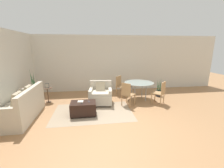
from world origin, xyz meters
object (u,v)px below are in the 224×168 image
potted_plant (35,96)px  dining_chair_near_left (127,93)px  book_stack (80,102)px  tv_remote_secondary (89,102)px  tv_remote_primary (82,103)px  potted_plant_small (159,92)px  dining_chair_far_left (120,84)px  dining_table (139,84)px  armchair (101,95)px  picture_frame (47,86)px  dining_chair_near_right (160,91)px  couch (22,108)px  side_table (48,92)px  ottoman (83,108)px

potted_plant → dining_chair_near_left: (3.55, -0.84, 0.24)m
book_stack → tv_remote_secondary: size_ratio=1.38×
tv_remote_primary → potted_plant_small: potted_plant_small is taller
potted_plant → dining_chair_far_left: potted_plant is taller
dining_chair_far_left → dining_table: bearing=-45.0°
armchair → potted_plant: potted_plant is taller
tv_remote_secondary → picture_frame: (-1.65, 1.39, 0.25)m
potted_plant → potted_plant_small: (5.25, 0.11, -0.08)m
potted_plant → dining_chair_near_right: potted_plant is taller
couch → tv_remote_secondary: size_ratio=14.23×
book_stack → dining_table: 2.63m
tv_remote_primary → dining_table: dining_table is taller
dining_chair_near_right → potted_plant: bearing=170.2°
tv_remote_secondary → side_table: 2.15m
couch → side_table: 1.42m
potted_plant → dining_chair_far_left: (3.55, 0.47, 0.24)m
potted_plant_small → book_stack: bearing=-156.5°
side_table → potted_plant: bearing=-178.4°
tv_remote_secondary → potted_plant: potted_plant is taller
book_stack → tv_remote_secondary: book_stack is taller
tv_remote_primary → tv_remote_secondary: 0.25m
side_table → picture_frame: (0.00, -0.00, 0.27)m
armchair → ottoman: 1.15m
armchair → potted_plant: (-2.58, 0.44, -0.07)m
dining_table → couch: bearing=-164.2°
potted_plant_small → side_table: bearing=-178.9°
dining_chair_near_right → tv_remote_primary: bearing=-167.6°
picture_frame → dining_table: picture_frame is taller
armchair → dining_chair_near_left: 1.06m
dining_chair_far_left → side_table: bearing=-171.5°
tv_remote_primary → potted_plant_small: bearing=25.5°
armchair → tv_remote_secondary: armchair is taller
potted_plant_small → dining_chair_near_right: bearing=-112.6°
potted_plant → picture_frame: size_ratio=7.92×
dining_chair_near_left → potted_plant_small: 1.97m
dining_table → dining_chair_far_left: 0.94m
tv_remote_primary → dining_chair_near_right: dining_chair_near_right is taller
couch → tv_remote_secondary: 2.05m
picture_frame → ottoman: bearing=-44.1°
side_table → dining_chair_near_left: 3.18m
picture_frame → potted_plant_small: potted_plant_small is taller
ottoman → book_stack: (-0.08, 0.03, 0.21)m
picture_frame → potted_plant_small: size_ratio=0.22×
tv_remote_primary → potted_plant: potted_plant is taller
ottoman → couch: bearing=178.6°
side_table → dining_chair_far_left: size_ratio=0.67×
couch → potted_plant: size_ratio=1.40×
couch → dining_chair_near_left: 3.51m
tv_remote_secondary → potted_plant_small: potted_plant_small is taller
armchair → dining_chair_far_left: bearing=43.1°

